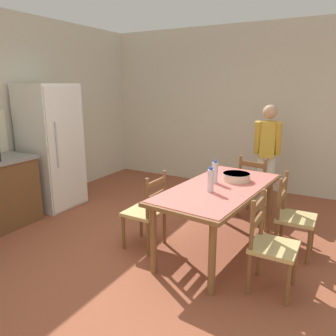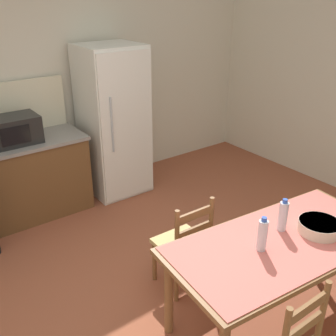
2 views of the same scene
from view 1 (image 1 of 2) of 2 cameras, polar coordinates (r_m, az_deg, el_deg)
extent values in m
plane|color=brown|center=(3.71, -4.13, -16.02)|extent=(8.32, 8.32, 0.00)
cube|color=beige|center=(6.20, 12.52, 10.09)|extent=(0.12, 5.20, 2.90)
cube|color=silver|center=(5.34, -19.74, 3.49)|extent=(0.73, 0.68, 1.89)
cube|color=silver|center=(5.09, -17.10, 3.19)|extent=(0.70, 0.02, 1.81)
cylinder|color=#A5AAB2|center=(4.91, -18.82, 3.79)|extent=(0.02, 0.02, 0.66)
cylinder|color=brown|center=(3.06, 7.68, -15.39)|extent=(0.07, 0.07, 0.73)
cylinder|color=brown|center=(4.43, 17.12, -6.28)|extent=(0.07, 0.07, 0.73)
cylinder|color=brown|center=(3.37, -2.58, -12.37)|extent=(0.07, 0.07, 0.73)
cylinder|color=brown|center=(4.64, 9.37, -4.85)|extent=(0.07, 0.07, 0.73)
cube|color=brown|center=(3.70, 8.93, -3.59)|extent=(1.87, 1.02, 0.04)
cube|color=#D1665B|center=(3.70, 8.95, -3.24)|extent=(1.80, 0.98, 0.01)
cylinder|color=silver|center=(3.47, 7.42, -2.23)|extent=(0.07, 0.07, 0.24)
cylinder|color=#2D51B2|center=(3.43, 7.49, -0.07)|extent=(0.04, 0.04, 0.03)
cylinder|color=silver|center=(3.78, 8.15, -0.84)|extent=(0.07, 0.07, 0.24)
cylinder|color=#2D51B2|center=(3.75, 8.22, 1.15)|extent=(0.04, 0.04, 0.03)
cylinder|color=beige|center=(3.94, 11.80, -1.54)|extent=(0.32, 0.32, 0.09)
cylinder|color=beige|center=(3.93, 11.83, -1.05)|extent=(0.31, 0.31, 0.02)
cylinder|color=brown|center=(3.16, 20.15, -18.51)|extent=(0.04, 0.04, 0.41)
cylinder|color=brown|center=(3.47, 21.19, -15.47)|extent=(0.04, 0.04, 0.41)
cylinder|color=brown|center=(3.21, 13.89, -17.43)|extent=(0.04, 0.04, 0.41)
cylinder|color=brown|center=(3.52, 15.55, -14.57)|extent=(0.04, 0.04, 0.41)
cube|color=tan|center=(3.23, 18.01, -13.00)|extent=(0.42, 0.40, 0.04)
cylinder|color=brown|center=(2.99, 14.44, -9.66)|extent=(0.04, 0.04, 0.46)
cylinder|color=brown|center=(3.32, 16.10, -7.35)|extent=(0.04, 0.04, 0.46)
cube|color=brown|center=(3.11, 15.47, -6.25)|extent=(0.36, 0.03, 0.07)
cube|color=brown|center=(3.16, 15.29, -8.83)|extent=(0.36, 0.03, 0.07)
cylinder|color=brown|center=(5.05, 17.54, -5.66)|extent=(0.04, 0.04, 0.41)
cylinder|color=brown|center=(5.18, 13.83, -4.90)|extent=(0.04, 0.04, 0.41)
cylinder|color=brown|center=(4.75, 16.02, -6.82)|extent=(0.04, 0.04, 0.41)
cylinder|color=brown|center=(4.89, 12.12, -5.97)|extent=(0.04, 0.04, 0.41)
cube|color=tan|center=(4.89, 15.04, -3.34)|extent=(0.46, 0.48, 0.04)
cylinder|color=brown|center=(4.60, 16.42, -1.29)|extent=(0.04, 0.04, 0.46)
cylinder|color=brown|center=(4.74, 12.42, -0.58)|extent=(0.04, 0.04, 0.46)
cube|color=brown|center=(4.64, 14.49, 0.61)|extent=(0.08, 0.36, 0.07)
cube|color=brown|center=(4.68, 14.37, -1.20)|extent=(0.08, 0.36, 0.07)
cylinder|color=brown|center=(4.18, -4.70, -9.27)|extent=(0.04, 0.04, 0.41)
cylinder|color=brown|center=(3.91, -7.75, -11.05)|extent=(0.04, 0.04, 0.41)
cylinder|color=brown|center=(4.01, -0.63, -10.28)|extent=(0.04, 0.04, 0.41)
cylinder|color=brown|center=(3.73, -3.52, -12.25)|extent=(0.04, 0.04, 0.41)
cube|color=tan|center=(3.86, -4.21, -7.65)|extent=(0.43, 0.41, 0.04)
cylinder|color=brown|center=(3.83, -0.65, -3.81)|extent=(0.04, 0.04, 0.46)
cylinder|color=brown|center=(3.55, -3.64, -5.37)|extent=(0.04, 0.04, 0.46)
cube|color=brown|center=(3.65, -2.10, -2.65)|extent=(0.36, 0.03, 0.07)
cube|color=brown|center=(3.70, -2.08, -4.90)|extent=(0.36, 0.03, 0.07)
cylinder|color=brown|center=(3.86, 23.29, -12.52)|extent=(0.04, 0.04, 0.41)
cylinder|color=brown|center=(4.19, 23.83, -10.44)|extent=(0.04, 0.04, 0.41)
cylinder|color=brown|center=(3.90, 18.23, -11.80)|extent=(0.04, 0.04, 0.41)
cylinder|color=brown|center=(4.22, 19.18, -9.80)|extent=(0.04, 0.04, 0.41)
cube|color=tan|center=(3.95, 21.43, -8.15)|extent=(0.42, 0.40, 0.04)
cylinder|color=brown|center=(3.72, 18.80, -5.19)|extent=(0.04, 0.04, 0.46)
cylinder|color=brown|center=(4.06, 19.73, -3.65)|extent=(0.04, 0.04, 0.46)
cube|color=brown|center=(3.85, 19.44, -2.57)|extent=(0.36, 0.03, 0.07)
cube|color=brown|center=(3.89, 19.26, -4.71)|extent=(0.36, 0.03, 0.07)
cylinder|color=silver|center=(5.39, 17.32, -2.29)|extent=(0.12, 0.12, 0.78)
cylinder|color=silver|center=(5.40, 15.68, -2.15)|extent=(0.12, 0.12, 0.78)
cube|color=gold|center=(5.25, 17.01, 4.81)|extent=(0.21, 0.24, 0.56)
sphere|color=tan|center=(5.20, 17.35, 9.33)|extent=(0.21, 0.21, 0.21)
cylinder|color=gold|center=(5.17, 18.69, 4.83)|extent=(0.22, 0.12, 0.53)
cylinder|color=gold|center=(5.19, 15.28, 5.11)|extent=(0.22, 0.12, 0.53)
camera|label=2|loc=(1.36, 47.94, 37.28)|focal=42.00mm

